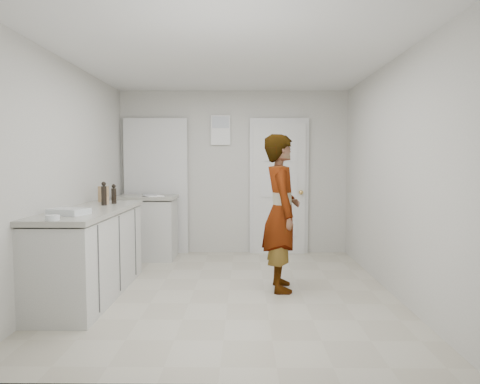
{
  "coord_description": "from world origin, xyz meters",
  "views": [
    {
      "loc": [
        0.17,
        -4.62,
        1.41
      ],
      "look_at": [
        0.11,
        0.4,
        1.06
      ],
      "focal_mm": 32.0,
      "sensor_mm": 36.0,
      "label": 1
    }
  ],
  "objects_px": {
    "cake_mix_box": "(103,194)",
    "oil_cruet_b": "(104,194)",
    "spice_jar": "(106,201)",
    "egg_bowl": "(52,218)",
    "baking_dish": "(69,212)",
    "person": "(281,213)",
    "oil_cruet_a": "(114,194)"
  },
  "relations": [
    {
      "from": "cake_mix_box",
      "to": "oil_cruet_b",
      "type": "distance_m",
      "value": 0.43
    },
    {
      "from": "spice_jar",
      "to": "egg_bowl",
      "type": "height_order",
      "value": "spice_jar"
    },
    {
      "from": "spice_jar",
      "to": "egg_bowl",
      "type": "relative_size",
      "value": 0.75
    },
    {
      "from": "cake_mix_box",
      "to": "baking_dish",
      "type": "bearing_deg",
      "value": -74.58
    },
    {
      "from": "person",
      "to": "spice_jar",
      "type": "distance_m",
      "value": 2.01
    },
    {
      "from": "person",
      "to": "oil_cruet_a",
      "type": "bearing_deg",
      "value": 78.85
    },
    {
      "from": "oil_cruet_a",
      "to": "baking_dish",
      "type": "height_order",
      "value": "oil_cruet_a"
    },
    {
      "from": "spice_jar",
      "to": "oil_cruet_a",
      "type": "xyz_separation_m",
      "value": [
        0.06,
        0.08,
        0.07
      ]
    },
    {
      "from": "oil_cruet_a",
      "to": "egg_bowl",
      "type": "distance_m",
      "value": 1.45
    },
    {
      "from": "cake_mix_box",
      "to": "oil_cruet_b",
      "type": "height_order",
      "value": "oil_cruet_b"
    },
    {
      "from": "cake_mix_box",
      "to": "egg_bowl",
      "type": "xyz_separation_m",
      "value": [
        0.12,
        -1.65,
        -0.07
      ]
    },
    {
      "from": "person",
      "to": "baking_dish",
      "type": "xyz_separation_m",
      "value": [
        -2.03,
        -0.77,
        0.1
      ]
    },
    {
      "from": "person",
      "to": "egg_bowl",
      "type": "xyz_separation_m",
      "value": [
        -2.01,
        -1.15,
        0.09
      ]
    },
    {
      "from": "person",
      "to": "oil_cruet_a",
      "type": "height_order",
      "value": "person"
    },
    {
      "from": "person",
      "to": "spice_jar",
      "type": "bearing_deg",
      "value": 81.26
    },
    {
      "from": "baking_dish",
      "to": "cake_mix_box",
      "type": "bearing_deg",
      "value": 94.28
    },
    {
      "from": "person",
      "to": "cake_mix_box",
      "type": "bearing_deg",
      "value": 74.18
    },
    {
      "from": "baking_dish",
      "to": "egg_bowl",
      "type": "height_order",
      "value": "baking_dish"
    },
    {
      "from": "cake_mix_box",
      "to": "egg_bowl",
      "type": "bearing_deg",
      "value": -74.84
    },
    {
      "from": "cake_mix_box",
      "to": "spice_jar",
      "type": "height_order",
      "value": "cake_mix_box"
    },
    {
      "from": "baking_dish",
      "to": "egg_bowl",
      "type": "relative_size",
      "value": 3.36
    },
    {
      "from": "egg_bowl",
      "to": "baking_dish",
      "type": "bearing_deg",
      "value": 93.14
    },
    {
      "from": "cake_mix_box",
      "to": "spice_jar",
      "type": "xyz_separation_m",
      "value": [
        0.13,
        -0.28,
        -0.05
      ]
    },
    {
      "from": "oil_cruet_b",
      "to": "egg_bowl",
      "type": "relative_size",
      "value": 2.33
    },
    {
      "from": "person",
      "to": "egg_bowl",
      "type": "bearing_deg",
      "value": 117.22
    },
    {
      "from": "oil_cruet_b",
      "to": "person",
      "type": "bearing_deg",
      "value": -2.61
    },
    {
      "from": "person",
      "to": "oil_cruet_a",
      "type": "relative_size",
      "value": 7.45
    },
    {
      "from": "oil_cruet_a",
      "to": "spice_jar",
      "type": "bearing_deg",
      "value": -130.15
    },
    {
      "from": "cake_mix_box",
      "to": "oil_cruet_b",
      "type": "relative_size",
      "value": 0.72
    },
    {
      "from": "cake_mix_box",
      "to": "oil_cruet_a",
      "type": "xyz_separation_m",
      "value": [
        0.19,
        -0.21,
        0.01
      ]
    },
    {
      "from": "person",
      "to": "oil_cruet_b",
      "type": "relative_size",
      "value": 6.41
    },
    {
      "from": "oil_cruet_b",
      "to": "baking_dish",
      "type": "xyz_separation_m",
      "value": [
        -0.05,
        -0.86,
        -0.1
      ]
    }
  ]
}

